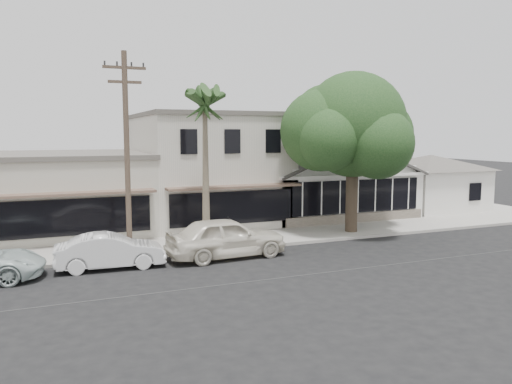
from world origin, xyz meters
name	(u,v)px	position (x,y,z in m)	size (l,w,h in m)	color
ground	(370,267)	(0.00, 0.00, 0.00)	(140.00, 140.00, 0.00)	black
sidewalk_north	(147,248)	(-8.00, 6.75, 0.07)	(90.00, 3.50, 0.15)	#9E9991
corner_shop	(324,177)	(5.00, 12.47, 2.62)	(10.40, 8.60, 5.10)	white
side_cottage	(430,189)	(13.20, 11.50, 1.50)	(6.00, 6.00, 3.00)	white
row_building_near	(206,170)	(-3.00, 13.50, 3.25)	(8.00, 10.00, 6.50)	#BDB7AA
row_building_midnear	(54,194)	(-12.00, 13.50, 2.10)	(10.00, 10.00, 4.20)	#B7B3A4
utility_pole	(127,151)	(-9.00, 5.20, 4.79)	(1.80, 0.24, 9.00)	brown
car_0	(226,237)	(-4.96, 3.86, 0.91)	(2.16, 5.36, 1.83)	beige
car_1	(110,251)	(-9.96, 3.95, 0.72)	(1.53, 4.37, 1.44)	silver
shade_tree	(349,128)	(3.05, 6.46, 5.81)	(7.96, 7.20, 8.83)	#46392A
palm_east	(205,103)	(-5.16, 6.28, 6.98)	(3.29, 3.29, 8.17)	#726651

